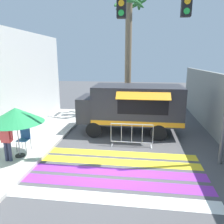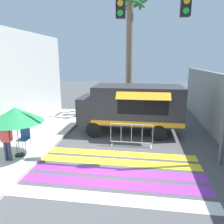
# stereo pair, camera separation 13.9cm
# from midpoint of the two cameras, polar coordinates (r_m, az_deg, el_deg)

# --- Properties ---
(ground_plane) EXTENTS (60.00, 60.00, 0.00)m
(ground_plane) POSITION_cam_midpoint_polar(r_m,az_deg,el_deg) (8.65, 1.32, -12.95)
(ground_plane) COLOR #4C4C4F
(concrete_wall_right) EXTENTS (0.20, 16.00, 3.18)m
(concrete_wall_right) POSITION_cam_midpoint_polar(r_m,az_deg,el_deg) (11.54, 27.03, 0.77)
(concrete_wall_right) COLOR gray
(concrete_wall_right) RESTS_ON ground_plane
(crosswalk_painted) EXTENTS (6.40, 3.60, 0.01)m
(crosswalk_painted) POSITION_cam_midpoint_polar(r_m,az_deg,el_deg) (7.98, 0.63, -15.34)
(crosswalk_painted) COLOR white
(crosswalk_painted) RESTS_ON ground_plane
(food_truck) EXTENTS (5.32, 2.83, 2.53)m
(food_truck) POSITION_cam_midpoint_polar(r_m,az_deg,el_deg) (11.59, 5.03, 1.87)
(food_truck) COLOR #2D2D33
(food_truck) RESTS_ON ground_plane
(traffic_signal_pole) EXTENTS (4.95, 0.29, 6.64)m
(traffic_signal_pole) POSITION_cam_midpoint_polar(r_m,az_deg,el_deg) (8.25, 19.58, 19.16)
(traffic_signal_pole) COLOR #515456
(traffic_signal_pole) RESTS_ON ground_plane
(patio_umbrella) EXTENTS (2.09, 2.09, 1.97)m
(patio_umbrella) POSITION_cam_midpoint_polar(r_m,az_deg,el_deg) (9.04, -23.49, -0.72)
(patio_umbrella) COLOR black
(patio_umbrella) RESTS_ON sidewalk_left
(folding_chair) EXTENTS (0.43, 0.43, 0.93)m
(folding_chair) POSITION_cam_midpoint_polar(r_m,az_deg,el_deg) (9.93, -21.58, -6.01)
(folding_chair) COLOR #4C4C51
(folding_chair) RESTS_ON sidewalk_left
(vendor_person) EXTENTS (0.53, 0.21, 1.60)m
(vendor_person) POSITION_cam_midpoint_polar(r_m,az_deg,el_deg) (9.02, -25.53, -6.07)
(vendor_person) COLOR #2D3347
(vendor_person) RESTS_ON sidewalk_left
(barricade_front) EXTENTS (1.91, 0.44, 1.06)m
(barricade_front) POSITION_cam_midpoint_polar(r_m,az_deg,el_deg) (9.92, 5.50, -6.11)
(barricade_front) COLOR #B7BABF
(barricade_front) RESTS_ON ground_plane
(palm_tree) EXTENTS (2.34, 2.47, 7.81)m
(palm_tree) POSITION_cam_midpoint_polar(r_m,az_deg,el_deg) (15.15, 4.85, 17.84)
(palm_tree) COLOR #7A664C
(palm_tree) RESTS_ON ground_plane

